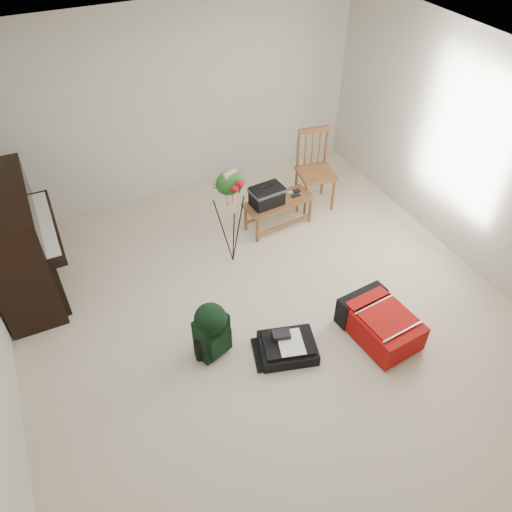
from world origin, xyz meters
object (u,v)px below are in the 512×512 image
bench (270,197)px  black_duffel (287,347)px  flower_stand (231,219)px  green_backpack (211,328)px  dining_chair (315,170)px  red_suitcase (377,320)px  piano (18,245)px

bench → black_duffel: bench is taller
flower_stand → green_backpack: bearing=-139.8°
dining_chair → red_suitcase: 2.36m
red_suitcase → green_backpack: bearing=157.9°
red_suitcase → black_duffel: (-0.94, 0.15, -0.09)m
bench → piano: bearing=170.5°
bench → red_suitcase: bench is taller
piano → black_duffel: (2.15, -2.06, -0.52)m
dining_chair → red_suitcase: (-0.57, -2.27, -0.33)m
black_duffel → green_backpack: size_ratio=1.01×
piano → bench: size_ratio=1.65×
bench → red_suitcase: 2.04m
piano → dining_chair: (3.66, 0.06, -0.09)m
bench → red_suitcase: size_ratio=1.10×
dining_chair → green_backpack: (-2.17, -1.80, -0.15)m
red_suitcase → green_backpack: green_backpack is taller
red_suitcase → black_duffel: size_ratio=1.28×
bench → red_suitcase: (0.21, -2.01, -0.30)m
red_suitcase → black_duffel: bearing=165.2°
piano → green_backpack: (1.49, -1.74, -0.25)m
dining_chair → green_backpack: dining_chair is taller
dining_chair → black_duffel: size_ratio=1.62×
piano → bench: (2.88, -0.20, -0.12)m
black_duffel → green_backpack: bearing=169.7°
dining_chair → black_duffel: dining_chair is taller
red_suitcase → flower_stand: bearing=112.6°
bench → dining_chair: dining_chair is taller
piano → black_duffel: bearing=-43.8°
red_suitcase → flower_stand: flower_stand is taller
piano → green_backpack: bearing=-49.5°
dining_chair → green_backpack: size_ratio=1.62×
dining_chair → green_backpack: 2.82m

